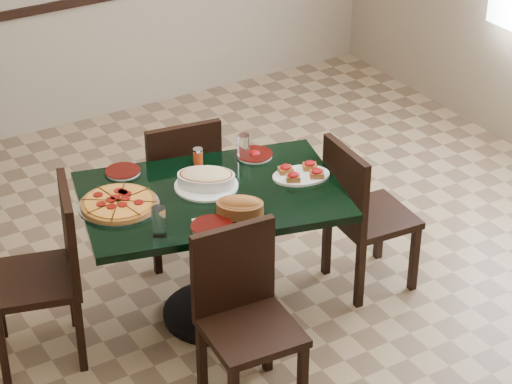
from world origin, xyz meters
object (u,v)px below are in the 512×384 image
chair_right (360,209)px  chair_far (179,182)px  main_table (212,224)px  bread_basket (240,206)px  lasagna_casserole (206,179)px  pepperoni_pizza (119,203)px  chair_near (243,309)px  chair_left (50,265)px  bruschetta_platter (301,173)px

chair_right → chair_far: bearing=47.7°
main_table → bread_basket: size_ratio=5.21×
bread_basket → lasagna_casserole: bearing=128.8°
pepperoni_pizza → bread_basket: 0.59m
main_table → lasagna_casserole: size_ratio=4.21×
chair_far → pepperoni_pizza: (-0.56, -0.46, 0.27)m
chair_near → lasagna_casserole: 0.75m
chair_far → chair_near: bearing=84.9°
chair_near → pepperoni_pizza: size_ratio=2.23×
chair_far → chair_right: size_ratio=1.03×
main_table → chair_left: 0.83m
chair_far → chair_left: chair_left is taller
chair_left → chair_far: bearing=130.9°
main_table → chair_left: bearing=-176.4°
pepperoni_pizza → bruschetta_platter: 0.94m
pepperoni_pizza → bread_basket: bread_basket is taller
lasagna_casserole → chair_near: bearing=-70.3°
bruschetta_platter → lasagna_casserole: bearing=176.8°
chair_far → chair_left: (-0.92, -0.42, 0.02)m
main_table → bruschetta_platter: 0.52m
chair_near → pepperoni_pizza: chair_near is taller
chair_far → pepperoni_pizza: bearing=48.0°
chair_right → bruschetta_platter: (-0.34, 0.07, 0.29)m
lasagna_casserole → bread_basket: size_ratio=1.24×
chair_right → bread_basket: bearing=100.1°
main_table → chair_near: size_ratio=1.65×
pepperoni_pizza → chair_left: bearing=174.1°
bread_basket → bruschetta_platter: bearing=54.3°
lasagna_casserole → bread_basket: bread_basket is taller
pepperoni_pizza → bruschetta_platter: bruschetta_platter is taller
chair_right → chair_left: size_ratio=0.95×
main_table → lasagna_casserole: 0.24m
bread_basket → chair_far: bearing=120.0°
bread_basket → bruschetta_platter: size_ratio=0.81×
chair_left → pepperoni_pizza: chair_left is taller
main_table → chair_right: chair_right is taller
lasagna_casserole → pepperoni_pizza: bearing=-151.7°
chair_near → chair_right: size_ratio=1.01×
bruschetta_platter → chair_far: bearing=134.2°
bread_basket → bruschetta_platter: 0.47m
chair_near → pepperoni_pizza: bearing=115.4°
main_table → chair_right: size_ratio=1.66×
chair_right → bruschetta_platter: 0.45m
main_table → lasagna_casserole: (0.01, 0.07, 0.23)m
main_table → pepperoni_pizza: size_ratio=3.67×
lasagna_casserole → bruschetta_platter: 0.49m
chair_near → bruschetta_platter: chair_near is taller
bruschetta_platter → chair_left: bearing=-174.9°
lasagna_casserole → chair_right: bearing=18.7°
bruschetta_platter → chair_near: bearing=-125.6°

